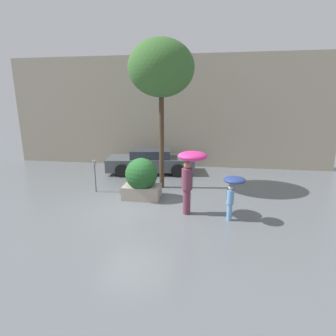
# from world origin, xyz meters

# --- Properties ---
(ground_plane) EXTENTS (40.00, 40.00, 0.00)m
(ground_plane) POSITION_xyz_m (0.00, 0.00, 0.00)
(ground_plane) COLOR slate
(building_facade) EXTENTS (18.00, 0.30, 6.00)m
(building_facade) POSITION_xyz_m (0.00, 6.50, 3.00)
(building_facade) COLOR #9E937F
(building_facade) RESTS_ON ground
(planter_box) EXTENTS (1.38, 1.20, 1.55)m
(planter_box) POSITION_xyz_m (-0.01, 0.91, 0.78)
(planter_box) COLOR #9E9384
(planter_box) RESTS_ON ground
(person_adult) EXTENTS (0.91, 0.91, 2.07)m
(person_adult) POSITION_xyz_m (1.88, -0.25, 1.56)
(person_adult) COLOR brown
(person_adult) RESTS_ON ground
(person_child) EXTENTS (0.65, 0.65, 1.42)m
(person_child) POSITION_xyz_m (3.18, -0.57, 1.09)
(person_child) COLOR #669ED1
(person_child) RESTS_ON ground
(parked_car_near) EXTENTS (4.58, 2.44, 1.21)m
(parked_car_near) POSITION_xyz_m (-0.48, 4.70, 0.58)
(parked_car_near) COLOR #4C5156
(parked_car_near) RESTS_ON ground
(street_tree) EXTENTS (2.57, 2.57, 5.91)m
(street_tree) POSITION_xyz_m (0.51, 2.34, 4.79)
(street_tree) COLOR #423323
(street_tree) RESTS_ON ground
(parking_meter) EXTENTS (0.14, 0.14, 1.30)m
(parking_meter) POSITION_xyz_m (-2.04, 1.37, 0.93)
(parking_meter) COLOR #595B60
(parking_meter) RESTS_ON ground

